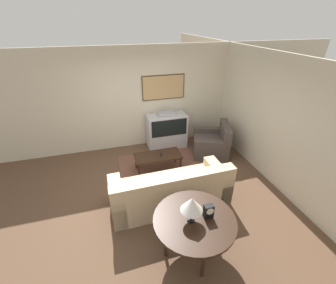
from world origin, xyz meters
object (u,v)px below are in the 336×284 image
(table_lamp, at_px, (192,205))
(mantel_clock, at_px, (209,211))
(coffee_table, at_px, (158,157))
(couch, at_px, (171,191))
(console_table, at_px, (194,222))
(tv, at_px, (167,131))
(armchair, at_px, (212,144))

(table_lamp, relative_size, mantel_clock, 1.93)
(coffee_table, bearing_deg, couch, -91.48)
(console_table, height_order, table_lamp, table_lamp)
(console_table, bearing_deg, tv, 81.01)
(armchair, relative_size, console_table, 0.99)
(tv, height_order, armchair, tv)
(coffee_table, relative_size, console_table, 0.92)
(console_table, distance_m, table_lamp, 0.38)
(armchair, xyz_separation_m, coffee_table, (-1.58, -0.36, 0.09))
(tv, distance_m, armchair, 1.30)
(armchair, xyz_separation_m, mantel_clock, (-1.39, -2.65, 0.57))
(mantel_clock, bearing_deg, table_lamp, 179.72)
(tv, distance_m, mantel_clock, 3.41)
(tv, relative_size, console_table, 0.89)
(armchair, distance_m, mantel_clock, 3.05)
(coffee_table, height_order, console_table, console_table)
(coffee_table, distance_m, mantel_clock, 2.36)
(coffee_table, height_order, table_lamp, table_lamp)
(console_table, bearing_deg, mantel_clock, -3.89)
(tv, distance_m, table_lamp, 3.47)
(console_table, bearing_deg, table_lamp, -169.51)
(couch, distance_m, coffee_table, 1.16)
(couch, height_order, table_lamp, table_lamp)
(table_lamp, distance_m, mantel_clock, 0.33)
(armchair, relative_size, coffee_table, 1.08)
(tv, distance_m, coffee_table, 1.20)
(console_table, xyz_separation_m, table_lamp, (-0.07, -0.01, 0.37))
(table_lamp, xyz_separation_m, mantel_clock, (0.26, -0.00, -0.20))
(couch, distance_m, armchair, 2.21)
(couch, height_order, mantel_clock, mantel_clock)
(armchair, relative_size, table_lamp, 2.84)
(armchair, distance_m, coffee_table, 1.62)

